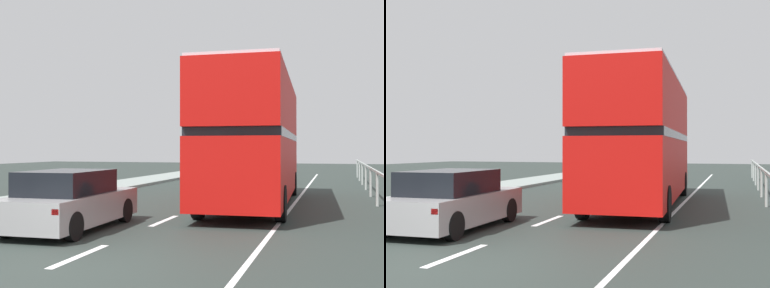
{
  "view_description": "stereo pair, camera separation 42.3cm",
  "coord_description": "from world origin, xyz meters",
  "views": [
    {
      "loc": [
        4.58,
        -7.23,
        1.99
      ],
      "look_at": [
        0.17,
        7.6,
        2.14
      ],
      "focal_mm": 45.78,
      "sensor_mm": 36.0,
      "label": 1
    },
    {
      "loc": [
        4.98,
        -7.11,
        1.99
      ],
      "look_at": [
        0.17,
        7.6,
        2.14
      ],
      "focal_mm": 45.78,
      "sensor_mm": 36.0,
      "label": 2
    }
  ],
  "objects": [
    {
      "name": "ground_plane",
      "position": [
        0.0,
        0.0,
        -0.05
      ],
      "size": [
        75.84,
        120.0,
        0.1
      ],
      "primitive_type": "cube",
      "color": "#29312E"
    },
    {
      "name": "hatchback_car_near",
      "position": [
        -1.73,
        3.45,
        0.7
      ],
      "size": [
        1.96,
        4.3,
        1.46
      ],
      "rotation": [
        0.0,
        0.0,
        0.03
      ],
      "color": "gray",
      "rests_on": "ground"
    },
    {
      "name": "sedan_car_ahead",
      "position": [
        -1.32,
        24.55,
        0.69
      ],
      "size": [
        1.81,
        4.25,
        1.45
      ],
      "rotation": [
        0.0,
        0.0,
        0.01
      ],
      "color": "#414554",
      "rests_on": "ground"
    },
    {
      "name": "double_decker_bus_red",
      "position": [
        1.79,
        9.94,
        2.37
      ],
      "size": [
        2.97,
        10.92,
        4.43
      ],
      "rotation": [
        0.0,
        0.0,
        0.04
      ],
      "color": "red",
      "rests_on": "ground"
    },
    {
      "name": "bridge_side_railing",
      "position": [
        5.9,
        9.0,
        0.98
      ],
      "size": [
        0.1,
        42.0,
        1.22
      ],
      "color": "#AEB6B1",
      "rests_on": "ground"
    },
    {
      "name": "lane_paint_markings",
      "position": [
        1.93,
        8.54,
        0.0
      ],
      "size": [
        3.23,
        46.0,
        0.01
      ],
      "color": "silver",
      "rests_on": "ground"
    }
  ]
}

